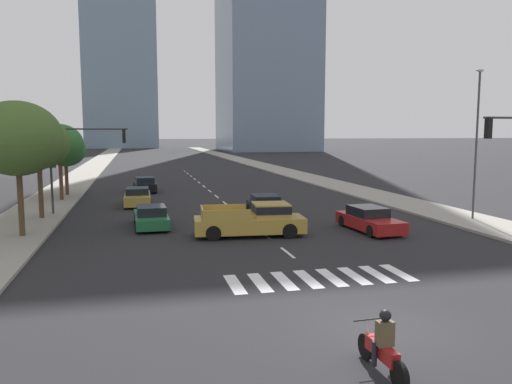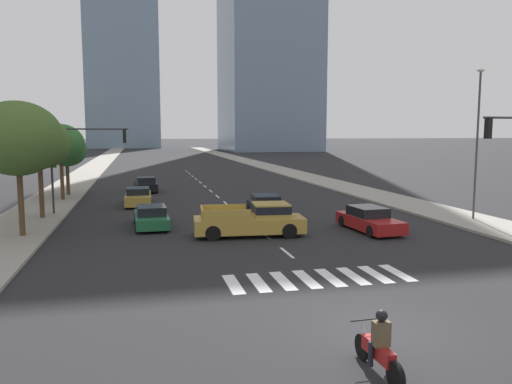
# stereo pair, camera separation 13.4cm
# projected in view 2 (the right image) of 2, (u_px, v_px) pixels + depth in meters

# --- Properties ---
(ground_plane) EXTENTS (800.00, 800.00, 0.00)m
(ground_plane) POSITION_uv_depth(u_px,v_px,m) (382.00, 330.00, 13.45)
(ground_plane) COLOR #232326
(sidewalk_east) EXTENTS (4.00, 260.00, 0.15)m
(sidewalk_east) POSITION_uv_depth(u_px,v_px,m) (356.00, 190.00, 45.34)
(sidewalk_east) COLOR gray
(sidewalk_east) RESTS_ON ground
(sidewalk_west) EXTENTS (4.00, 260.00, 0.15)m
(sidewalk_west) POSITION_uv_depth(u_px,v_px,m) (55.00, 199.00, 39.55)
(sidewalk_west) COLOR gray
(sidewalk_west) RESTS_ON ground
(crosswalk_near) EXTENTS (6.75, 2.32, 0.01)m
(crosswalk_near) POSITION_uv_depth(u_px,v_px,m) (319.00, 278.00, 18.19)
(crosswalk_near) COLOR silver
(crosswalk_near) RESTS_ON ground
(lane_divider_center) EXTENTS (0.14, 50.00, 0.01)m
(lane_divider_center) POSITION_uv_depth(u_px,v_px,m) (211.00, 191.00, 45.26)
(lane_divider_center) COLOR silver
(lane_divider_center) RESTS_ON ground
(motorcycle_lead) EXTENTS (0.70, 2.08, 1.49)m
(motorcycle_lead) POSITION_uv_depth(u_px,v_px,m) (379.00, 348.00, 10.92)
(motorcycle_lead) COLOR black
(motorcycle_lead) RESTS_ON ground
(pickup_truck) EXTENTS (5.74, 2.46, 1.67)m
(pickup_truck) POSITION_uv_depth(u_px,v_px,m) (255.00, 220.00, 25.58)
(pickup_truck) COLOR #B28E38
(pickup_truck) RESTS_ON ground
(sedan_green_0) EXTENTS (1.90, 4.44, 1.22)m
(sedan_green_0) POSITION_uv_depth(u_px,v_px,m) (151.00, 217.00, 27.99)
(sedan_green_0) COLOR #1E6038
(sedan_green_0) RESTS_ON ground
(sedan_gold_1) EXTENTS (1.89, 4.60, 1.31)m
(sedan_gold_1) POSITION_uv_depth(u_px,v_px,m) (138.00, 197.00, 36.40)
(sedan_gold_1) COLOR #B28E38
(sedan_gold_1) RESTS_ON ground
(sedan_red_2) EXTENTS (2.07, 4.73, 1.29)m
(sedan_red_2) POSITION_uv_depth(u_px,v_px,m) (369.00, 220.00, 26.90)
(sedan_red_2) COLOR maroon
(sedan_red_2) RESTS_ON ground
(sedan_black_3) EXTENTS (2.00, 4.37, 1.33)m
(sedan_black_3) POSITION_uv_depth(u_px,v_px,m) (146.00, 185.00, 44.64)
(sedan_black_3) COLOR black
(sedan_black_3) RESTS_ON ground
(sedan_black_4) EXTENTS (2.06, 4.74, 1.39)m
(sedan_black_4) POSITION_uv_depth(u_px,v_px,m) (266.00, 207.00, 31.17)
(sedan_black_4) COLOR black
(sedan_black_4) RESTS_ON ground
(traffic_signal_far) EXTENTS (5.05, 0.28, 5.74)m
(traffic_signal_far) POSITION_uv_depth(u_px,v_px,m) (81.00, 151.00, 31.80)
(traffic_signal_far) COLOR #333335
(traffic_signal_far) RESTS_ON sidewalk_west
(street_lamp_east) EXTENTS (0.50, 0.24, 8.79)m
(street_lamp_east) POSITION_uv_depth(u_px,v_px,m) (478.00, 134.00, 29.32)
(street_lamp_east) COLOR #3F3F42
(street_lamp_east) RESTS_ON sidewalk_east
(street_tree_nearest) EXTENTS (4.32, 4.32, 6.66)m
(street_tree_nearest) POSITION_uv_depth(u_px,v_px,m) (17.00, 139.00, 24.50)
(street_tree_nearest) COLOR #4C3823
(street_tree_nearest) RESTS_ON sidewalk_west
(street_tree_second) EXTENTS (3.68, 3.68, 6.07)m
(street_tree_second) POSITION_uv_depth(u_px,v_px,m) (39.00, 143.00, 29.73)
(street_tree_second) COLOR #4C3823
(street_tree_second) RESTS_ON sidewalk_west
(street_tree_third) EXTENTS (3.52, 3.52, 5.76)m
(street_tree_third) POSITION_uv_depth(u_px,v_px,m) (60.00, 144.00, 37.93)
(street_tree_third) COLOR #4C3823
(street_tree_third) RESTS_ON sidewalk_west
(street_tree_fourth) EXTENTS (3.23, 3.23, 5.08)m
(street_tree_fourth) POSITION_uv_depth(u_px,v_px,m) (67.00, 150.00, 41.06)
(street_tree_fourth) COLOR #4C3823
(street_tree_fourth) RESTS_ON sidewalk_west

